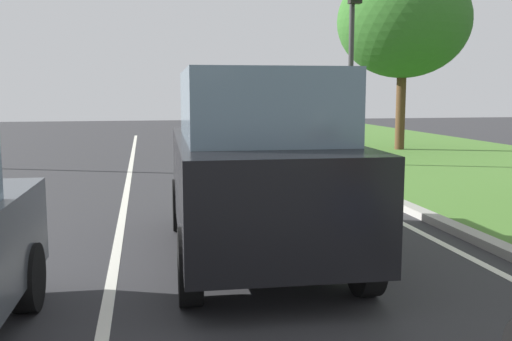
% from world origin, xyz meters
% --- Properties ---
extents(ground_plane, '(60.00, 60.00, 0.00)m').
position_xyz_m(ground_plane, '(0.00, 14.00, 0.00)').
color(ground_plane, '#2D2D30').
extents(lane_line_center, '(0.12, 32.00, 0.01)m').
position_xyz_m(lane_line_center, '(-0.70, 14.00, 0.00)').
color(lane_line_center, silver).
rests_on(lane_line_center, ground).
extents(lane_line_right_edge, '(0.12, 32.00, 0.01)m').
position_xyz_m(lane_line_right_edge, '(3.60, 14.00, 0.00)').
color(lane_line_right_edge, silver).
rests_on(lane_line_right_edge, ground).
extents(curb_right, '(0.24, 48.00, 0.12)m').
position_xyz_m(curb_right, '(4.10, 14.00, 0.06)').
color(curb_right, '#9E9B93').
rests_on(curb_right, ground).
extents(car_suv_ahead, '(2.09, 4.56, 2.28)m').
position_xyz_m(car_suv_ahead, '(1.01, 9.43, 1.17)').
color(car_suv_ahead, black).
rests_on(car_suv_ahead, ground).
extents(traffic_light_near_right, '(0.32, 0.50, 5.31)m').
position_xyz_m(traffic_light_near_right, '(5.19, 17.53, 3.65)').
color(traffic_light_near_right, '#2D2D2D').
rests_on(traffic_light_near_right, ground).
extents(tree_roadside_far, '(4.42, 4.42, 6.23)m').
position_xyz_m(tree_roadside_far, '(8.30, 21.17, 4.34)').
color(tree_roadside_far, '#4C331E').
rests_on(tree_roadside_far, ground).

